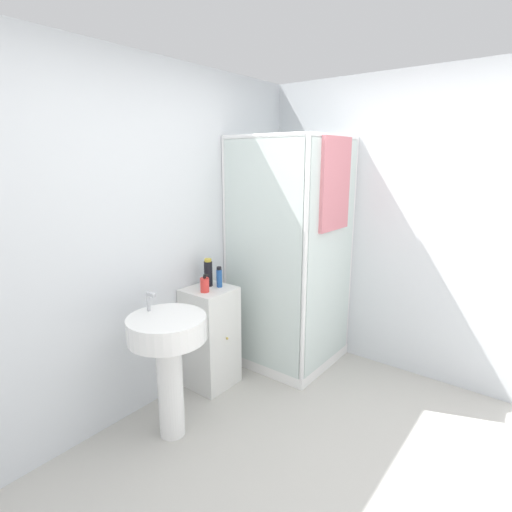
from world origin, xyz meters
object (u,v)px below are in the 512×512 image
shampoo_bottle_tall_black (208,273)px  shampoo_bottle_blue (219,277)px  soap_dispenser (205,285)px  sink (168,349)px

shampoo_bottle_tall_black → shampoo_bottle_blue: (0.03, -0.09, -0.03)m
soap_dispenser → shampoo_bottle_blue: size_ratio=0.86×
shampoo_bottle_blue → sink: bearing=-164.5°
sink → soap_dispenser: sink is taller
shampoo_bottle_blue → soap_dispenser: bearing=178.4°
soap_dispenser → shampoo_bottle_tall_black: shampoo_bottle_tall_black is taller
shampoo_bottle_tall_black → shampoo_bottle_blue: shampoo_bottle_tall_black is taller
soap_dispenser → shampoo_bottle_blue: shampoo_bottle_blue is taller
sink → shampoo_bottle_blue: size_ratio=5.89×
sink → soap_dispenser: bearing=20.1°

